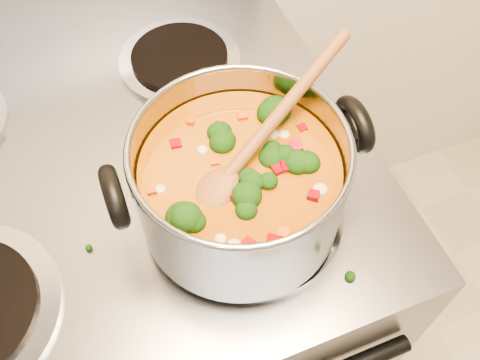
% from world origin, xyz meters
% --- Properties ---
extents(electric_range, '(0.80, 0.72, 1.08)m').
position_xyz_m(electric_range, '(-0.01, 1.16, 0.47)').
color(electric_range, gray).
rests_on(electric_range, ground).
extents(stockpot, '(0.31, 0.26, 0.15)m').
position_xyz_m(stockpot, '(0.16, 1.01, 1.00)').
color(stockpot, gray).
rests_on(stockpot, electric_range).
extents(wooden_spoon, '(0.26, 0.16, 0.09)m').
position_xyz_m(wooden_spoon, '(0.17, 1.01, 1.05)').
color(wooden_spoon, brown).
rests_on(wooden_spoon, stockpot).
extents(cooktop_crumbs, '(0.22, 0.18, 0.01)m').
position_xyz_m(cooktop_crumbs, '(0.13, 0.88, 0.92)').
color(cooktop_crumbs, black).
rests_on(cooktop_crumbs, electric_range).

